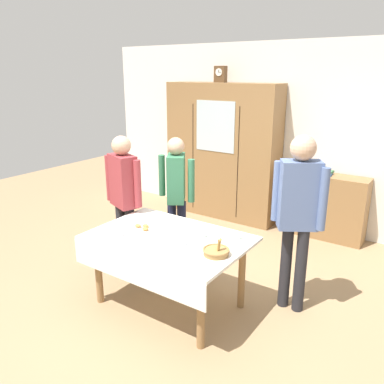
{
  "coord_description": "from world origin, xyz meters",
  "views": [
    {
      "loc": [
        2.14,
        -2.92,
        2.27
      ],
      "look_at": [
        0.0,
        0.2,
        1.1
      ],
      "focal_mm": 36.38,
      "sensor_mm": 36.0,
      "label": 1
    }
  ],
  "objects_px": {
    "mantel_clock": "(221,74)",
    "pastry_plate": "(142,229)",
    "person_behind_table_left": "(298,207)",
    "spoon_mid_right": "(171,231)",
    "tea_cup_near_right": "(237,236)",
    "spoon_center": "(122,227)",
    "tea_cup_near_left": "(161,236)",
    "person_near_right_end": "(124,191)",
    "tea_cup_mid_left": "(183,242)",
    "bookshelf_low": "(324,206)",
    "wall_cabinet": "(222,152)",
    "person_behind_table_right": "(176,188)",
    "book_stack": "(327,173)",
    "tea_cup_far_left": "(220,234)",
    "bread_basket": "(216,251)",
    "tea_cup_far_right": "(201,235)",
    "spoon_near_left": "(167,246)",
    "dining_table": "(167,248)",
    "tea_cup_front_edge": "(119,234)"
  },
  "relations": [
    {
      "from": "mantel_clock",
      "to": "pastry_plate",
      "type": "bearing_deg",
      "value": -76.15
    },
    {
      "from": "person_behind_table_left",
      "to": "spoon_mid_right",
      "type": "bearing_deg",
      "value": -154.29
    },
    {
      "from": "tea_cup_near_right",
      "to": "spoon_center",
      "type": "bearing_deg",
      "value": -159.18
    },
    {
      "from": "tea_cup_near_left",
      "to": "person_near_right_end",
      "type": "bearing_deg",
      "value": 154.86
    },
    {
      "from": "tea_cup_mid_left",
      "to": "bookshelf_low",
      "type": "bearing_deg",
      "value": 78.89
    },
    {
      "from": "wall_cabinet",
      "to": "tea_cup_near_right",
      "type": "relative_size",
      "value": 16.26
    },
    {
      "from": "wall_cabinet",
      "to": "person_behind_table_right",
      "type": "distance_m",
      "value": 1.7
    },
    {
      "from": "tea_cup_mid_left",
      "to": "tea_cup_near_right",
      "type": "relative_size",
      "value": 1.0
    },
    {
      "from": "wall_cabinet",
      "to": "person_behind_table_left",
      "type": "relative_size",
      "value": 1.21
    },
    {
      "from": "book_stack",
      "to": "pastry_plate",
      "type": "bearing_deg",
      "value": -112.08
    },
    {
      "from": "tea_cup_far_left",
      "to": "bread_basket",
      "type": "xyz_separation_m",
      "value": [
        0.17,
        -0.35,
        0.01
      ]
    },
    {
      "from": "pastry_plate",
      "to": "tea_cup_near_left",
      "type": "bearing_deg",
      "value": -10.75
    },
    {
      "from": "spoon_center",
      "to": "tea_cup_far_right",
      "type": "bearing_deg",
      "value": 17.81
    },
    {
      "from": "bread_basket",
      "to": "spoon_near_left",
      "type": "xyz_separation_m",
      "value": [
        -0.46,
        -0.11,
        -0.03
      ]
    },
    {
      "from": "tea_cup_near_right",
      "to": "spoon_near_left",
      "type": "height_order",
      "value": "tea_cup_near_right"
    },
    {
      "from": "bookshelf_low",
      "to": "tea_cup_near_left",
      "type": "distance_m",
      "value": 2.81
    },
    {
      "from": "tea_cup_near_left",
      "to": "dining_table",
      "type": "bearing_deg",
      "value": 57.63
    },
    {
      "from": "spoon_near_left",
      "to": "person_behind_table_left",
      "type": "xyz_separation_m",
      "value": [
        0.91,
        0.83,
        0.32
      ]
    },
    {
      "from": "dining_table",
      "to": "tea_cup_mid_left",
      "type": "bearing_deg",
      "value": -9.36
    },
    {
      "from": "book_stack",
      "to": "tea_cup_far_right",
      "type": "bearing_deg",
      "value": -101.07
    },
    {
      "from": "tea_cup_mid_left",
      "to": "tea_cup_far_left",
      "type": "bearing_deg",
      "value": 61.41
    },
    {
      "from": "spoon_mid_right",
      "to": "person_behind_table_right",
      "type": "height_order",
      "value": "person_behind_table_right"
    },
    {
      "from": "tea_cup_far_right",
      "to": "tea_cup_near_right",
      "type": "relative_size",
      "value": 1.0
    },
    {
      "from": "book_stack",
      "to": "tea_cup_front_edge",
      "type": "height_order",
      "value": "book_stack"
    },
    {
      "from": "book_stack",
      "to": "spoon_mid_right",
      "type": "xyz_separation_m",
      "value": [
        -0.81,
        -2.49,
        -0.19
      ]
    },
    {
      "from": "tea_cup_mid_left",
      "to": "bread_basket",
      "type": "distance_m",
      "value": 0.36
    },
    {
      "from": "dining_table",
      "to": "tea_cup_front_edge",
      "type": "height_order",
      "value": "tea_cup_front_edge"
    },
    {
      "from": "tea_cup_near_right",
      "to": "person_behind_table_left",
      "type": "xyz_separation_m",
      "value": [
        0.46,
        0.31,
        0.3
      ]
    },
    {
      "from": "spoon_near_left",
      "to": "spoon_mid_right",
      "type": "distance_m",
      "value": 0.35
    },
    {
      "from": "wall_cabinet",
      "to": "pastry_plate",
      "type": "distance_m",
      "value": 2.66
    },
    {
      "from": "person_behind_table_right",
      "to": "tea_cup_near_right",
      "type": "bearing_deg",
      "value": -26.27
    },
    {
      "from": "dining_table",
      "to": "person_behind_table_right",
      "type": "height_order",
      "value": "person_behind_table_right"
    },
    {
      "from": "bread_basket",
      "to": "spoon_near_left",
      "type": "relative_size",
      "value": 2.02
    },
    {
      "from": "tea_cup_near_left",
      "to": "bread_basket",
      "type": "height_order",
      "value": "bread_basket"
    },
    {
      "from": "book_stack",
      "to": "tea_cup_mid_left",
      "type": "relative_size",
      "value": 1.69
    },
    {
      "from": "spoon_near_left",
      "to": "pastry_plate",
      "type": "bearing_deg",
      "value": 160.14
    },
    {
      "from": "tea_cup_far_right",
      "to": "bread_basket",
      "type": "bearing_deg",
      "value": -37.87
    },
    {
      "from": "book_stack",
      "to": "person_near_right_end",
      "type": "height_order",
      "value": "person_near_right_end"
    },
    {
      "from": "bookshelf_low",
      "to": "pastry_plate",
      "type": "relative_size",
      "value": 4.08
    },
    {
      "from": "book_stack",
      "to": "pastry_plate",
      "type": "xyz_separation_m",
      "value": [
        -1.07,
        -2.63,
        -0.18
      ]
    },
    {
      "from": "tea_cup_far_right",
      "to": "spoon_near_left",
      "type": "bearing_deg",
      "value": -112.21
    },
    {
      "from": "spoon_near_left",
      "to": "dining_table",
      "type": "bearing_deg",
      "value": 129.12
    },
    {
      "from": "spoon_near_left",
      "to": "person_behind_table_right",
      "type": "xyz_separation_m",
      "value": [
        -0.69,
        1.07,
        0.18
      ]
    },
    {
      "from": "wall_cabinet",
      "to": "tea_cup_near_left",
      "type": "distance_m",
      "value": 2.79
    },
    {
      "from": "tea_cup_far_right",
      "to": "bread_basket",
      "type": "xyz_separation_m",
      "value": [
        0.31,
        -0.24,
        0.01
      ]
    },
    {
      "from": "pastry_plate",
      "to": "person_behind_table_left",
      "type": "bearing_deg",
      "value": 26.2
    },
    {
      "from": "tea_cup_mid_left",
      "to": "spoon_near_left",
      "type": "height_order",
      "value": "tea_cup_mid_left"
    },
    {
      "from": "tea_cup_near_right",
      "to": "person_near_right_end",
      "type": "relative_size",
      "value": 0.08
    },
    {
      "from": "wall_cabinet",
      "to": "person_behind_table_right",
      "type": "bearing_deg",
      "value": -78.68
    },
    {
      "from": "bookshelf_low",
      "to": "tea_cup_far_right",
      "type": "bearing_deg",
      "value": -101.07
    }
  ]
}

